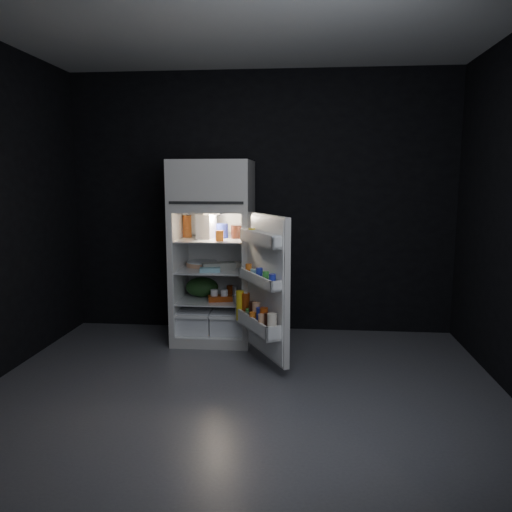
# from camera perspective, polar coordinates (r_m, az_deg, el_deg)

# --- Properties ---
(floor) EXTENTS (4.00, 3.40, 0.00)m
(floor) POSITION_cam_1_polar(r_m,az_deg,el_deg) (3.90, -1.66, -15.51)
(floor) COLOR #58585D
(floor) RESTS_ON ground
(ceiling) EXTENTS (4.00, 3.40, 0.00)m
(ceiling) POSITION_cam_1_polar(r_m,az_deg,el_deg) (3.71, -1.86, 25.96)
(ceiling) COLOR silver
(ceiling) RESTS_ON ground
(wall_back) EXTENTS (4.00, 0.00, 2.70)m
(wall_back) POSITION_cam_1_polar(r_m,az_deg,el_deg) (5.25, 0.53, 6.04)
(wall_back) COLOR black
(wall_back) RESTS_ON ground
(wall_front) EXTENTS (4.00, 0.00, 2.70)m
(wall_front) POSITION_cam_1_polar(r_m,az_deg,el_deg) (1.89, -8.08, 1.00)
(wall_front) COLOR black
(wall_front) RESTS_ON ground
(refrigerator) EXTENTS (0.76, 0.71, 1.78)m
(refrigerator) POSITION_cam_1_polar(r_m,az_deg,el_deg) (4.96, -4.84, 1.27)
(refrigerator) COLOR silver
(refrigerator) RESTS_ON ground
(fridge_door) EXTENTS (0.51, 0.72, 1.22)m
(fridge_door) POSITION_cam_1_polar(r_m,az_deg,el_deg) (4.25, 0.88, -3.83)
(fridge_door) COLOR silver
(fridge_door) RESTS_ON ground
(milk_jug) EXTENTS (0.19, 0.19, 0.24)m
(milk_jug) POSITION_cam_1_polar(r_m,az_deg,el_deg) (4.91, -5.72, 3.42)
(milk_jug) COLOR white
(milk_jug) RESTS_ON refrigerator
(mayo_jar) EXTENTS (0.12, 0.12, 0.14)m
(mayo_jar) POSITION_cam_1_polar(r_m,az_deg,el_deg) (4.94, -3.86, 2.89)
(mayo_jar) COLOR #1C299B
(mayo_jar) RESTS_ON refrigerator
(jam_jar) EXTENTS (0.14, 0.14, 0.13)m
(jam_jar) POSITION_cam_1_polar(r_m,az_deg,el_deg) (4.89, -2.25, 2.78)
(jam_jar) COLOR black
(jam_jar) RESTS_ON refrigerator
(amber_bottle) EXTENTS (0.10, 0.10, 0.22)m
(amber_bottle) POSITION_cam_1_polar(r_m,az_deg,el_deg) (5.03, -7.88, 3.39)
(amber_bottle) COLOR #C85C20
(amber_bottle) RESTS_ON refrigerator
(small_carton) EXTENTS (0.08, 0.06, 0.10)m
(small_carton) POSITION_cam_1_polar(r_m,az_deg,el_deg) (4.69, -4.19, 2.32)
(small_carton) COLOR orange
(small_carton) RESTS_ON refrigerator
(egg_carton) EXTENTS (0.34, 0.21, 0.07)m
(egg_carton) POSITION_cam_1_polar(r_m,az_deg,el_deg) (4.88, -4.25, -1.16)
(egg_carton) COLOR gray
(egg_carton) RESTS_ON refrigerator
(pie) EXTENTS (0.35, 0.35, 0.04)m
(pie) POSITION_cam_1_polar(r_m,az_deg,el_deg) (5.10, -6.17, -0.93)
(pie) COLOR tan
(pie) RESTS_ON refrigerator
(flat_package) EXTENTS (0.21, 0.12, 0.04)m
(flat_package) POSITION_cam_1_polar(r_m,az_deg,el_deg) (4.78, -5.28, -1.57)
(flat_package) COLOR #7CB2C0
(flat_package) RESTS_ON refrigerator
(wrapped_pkg) EXTENTS (0.13, 0.11, 0.05)m
(wrapped_pkg) POSITION_cam_1_polar(r_m,az_deg,el_deg) (5.02, -2.25, -0.97)
(wrapped_pkg) COLOR beige
(wrapped_pkg) RESTS_ON refrigerator
(produce_bag) EXTENTS (0.38, 0.35, 0.20)m
(produce_bag) POSITION_cam_1_polar(r_m,az_deg,el_deg) (5.07, -6.20, -3.54)
(produce_bag) COLOR #193815
(produce_bag) RESTS_ON refrigerator
(yogurt_tray) EXTENTS (0.26, 0.18, 0.05)m
(yogurt_tray) POSITION_cam_1_polar(r_m,az_deg,el_deg) (4.89, -4.11, -4.84)
(yogurt_tray) COLOR #94350C
(yogurt_tray) RESTS_ON refrigerator
(small_can_red) EXTENTS (0.09, 0.09, 0.09)m
(small_can_red) POSITION_cam_1_polar(r_m,az_deg,el_deg) (5.17, -2.98, -3.87)
(small_can_red) COLOR #94350C
(small_can_red) RESTS_ON refrigerator
(small_can_silver) EXTENTS (0.07, 0.07, 0.09)m
(small_can_silver) POSITION_cam_1_polar(r_m,az_deg,el_deg) (5.13, -2.39, -3.95)
(small_can_silver) COLOR silver
(small_can_silver) RESTS_ON refrigerator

